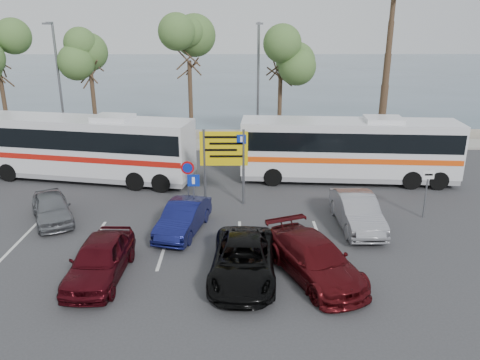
{
  "coord_description": "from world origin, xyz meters",
  "views": [
    {
      "loc": [
        1.58,
        -17.43,
        8.26
      ],
      "look_at": [
        1.74,
        3.0,
        1.25
      ],
      "focal_mm": 35.0,
      "sensor_mm": 36.0,
      "label": 1
    }
  ],
  "objects_px": {
    "street_lamp_left": "(59,79)",
    "pedestrian_far": "(341,164)",
    "car_silver_a": "(52,208)",
    "pedestrian_near": "(160,173)",
    "car_maroon": "(315,259)",
    "car_silver_b": "(357,212)",
    "car_red": "(100,259)",
    "street_lamp_right": "(258,79)",
    "car_blue": "(183,218)",
    "coach_bus_right": "(348,152)",
    "suv_black": "(243,260)",
    "direction_sign": "(224,154)",
    "coach_bus_left": "(86,150)"
  },
  "relations": [
    {
      "from": "direction_sign",
      "to": "car_maroon",
      "type": "relative_size",
      "value": 0.78
    },
    {
      "from": "car_silver_a",
      "to": "pedestrian_near",
      "type": "relative_size",
      "value": 1.92
    },
    {
      "from": "coach_bus_left",
      "to": "suv_black",
      "type": "bearing_deg",
      "value": -51.25
    },
    {
      "from": "car_blue",
      "to": "suv_black",
      "type": "distance_m",
      "value": 4.31
    },
    {
      "from": "direction_sign",
      "to": "car_red",
      "type": "distance_m",
      "value": 7.99
    },
    {
      "from": "car_red",
      "to": "car_silver_b",
      "type": "xyz_separation_m",
      "value": [
        9.6,
        4.03,
        -0.0
      ]
    },
    {
      "from": "street_lamp_left",
      "to": "street_lamp_right",
      "type": "bearing_deg",
      "value": 0.0
    },
    {
      "from": "car_silver_b",
      "to": "car_red",
      "type": "bearing_deg",
      "value": -158.7
    },
    {
      "from": "direction_sign",
      "to": "car_red",
      "type": "relative_size",
      "value": 0.88
    },
    {
      "from": "coach_bus_left",
      "to": "car_maroon",
      "type": "bearing_deg",
      "value": -44.02
    },
    {
      "from": "suv_black",
      "to": "pedestrian_far",
      "type": "distance_m",
      "value": 11.37
    },
    {
      "from": "car_silver_a",
      "to": "car_blue",
      "type": "xyz_separation_m",
      "value": [
        5.79,
        -1.18,
        0.01
      ]
    },
    {
      "from": "street_lamp_right",
      "to": "coach_bus_right",
      "type": "height_order",
      "value": "street_lamp_right"
    },
    {
      "from": "car_silver_a",
      "to": "car_silver_b",
      "type": "height_order",
      "value": "car_silver_b"
    },
    {
      "from": "car_red",
      "to": "pedestrian_far",
      "type": "relative_size",
      "value": 2.16
    },
    {
      "from": "car_blue",
      "to": "suv_black",
      "type": "bearing_deg",
      "value": -43.08
    },
    {
      "from": "car_blue",
      "to": "car_red",
      "type": "bearing_deg",
      "value": -110.81
    },
    {
      "from": "street_lamp_left",
      "to": "suv_black",
      "type": "distance_m",
      "value": 21.08
    },
    {
      "from": "street_lamp_right",
      "to": "car_blue",
      "type": "distance_m",
      "value": 14.47
    },
    {
      "from": "car_blue",
      "to": "pedestrian_near",
      "type": "bearing_deg",
      "value": 121.71
    },
    {
      "from": "direction_sign",
      "to": "suv_black",
      "type": "relative_size",
      "value": 0.78
    },
    {
      "from": "direction_sign",
      "to": "car_silver_b",
      "type": "relative_size",
      "value": 0.85
    },
    {
      "from": "coach_bus_left",
      "to": "car_silver_a",
      "type": "distance_m",
      "value": 5.69
    },
    {
      "from": "street_lamp_right",
      "to": "coach_bus_right",
      "type": "relative_size",
      "value": 0.7
    },
    {
      "from": "car_silver_a",
      "to": "coach_bus_right",
      "type": "bearing_deg",
      "value": -5.7
    },
    {
      "from": "car_blue",
      "to": "pedestrian_far",
      "type": "relative_size",
      "value": 2.01
    },
    {
      "from": "car_maroon",
      "to": "car_silver_b",
      "type": "distance_m",
      "value": 4.69
    },
    {
      "from": "direction_sign",
      "to": "street_lamp_left",
      "type": "bearing_deg",
      "value": 136.83
    },
    {
      "from": "street_lamp_right",
      "to": "pedestrian_far",
      "type": "xyz_separation_m",
      "value": [
        4.19,
        -7.02,
        -3.65
      ]
    },
    {
      "from": "car_maroon",
      "to": "pedestrian_near",
      "type": "relative_size",
      "value": 2.44
    },
    {
      "from": "car_maroon",
      "to": "car_red",
      "type": "bearing_deg",
      "value": 158.4
    },
    {
      "from": "car_silver_a",
      "to": "pedestrian_near",
      "type": "xyz_separation_m",
      "value": [
        4.12,
        3.75,
        0.33
      ]
    },
    {
      "from": "street_lamp_left",
      "to": "pedestrian_far",
      "type": "relative_size",
      "value": 4.22
    },
    {
      "from": "coach_bus_right",
      "to": "car_silver_a",
      "type": "xyz_separation_m",
      "value": [
        -13.89,
        -5.25,
        -1.01
      ]
    },
    {
      "from": "street_lamp_left",
      "to": "car_silver_b",
      "type": "bearing_deg",
      "value": -38.05
    },
    {
      "from": "street_lamp_right",
      "to": "car_blue",
      "type": "relative_size",
      "value": 2.1
    },
    {
      "from": "car_blue",
      "to": "car_maroon",
      "type": "distance_m",
      "value": 5.99
    },
    {
      "from": "car_blue",
      "to": "car_red",
      "type": "xyz_separation_m",
      "value": [
        -2.4,
        -3.58,
        0.07
      ]
    },
    {
      "from": "car_maroon",
      "to": "car_silver_b",
      "type": "bearing_deg",
      "value": 37.6
    },
    {
      "from": "car_silver_a",
      "to": "car_silver_b",
      "type": "relative_size",
      "value": 0.86
    },
    {
      "from": "coach_bus_right",
      "to": "pedestrian_far",
      "type": "distance_m",
      "value": 0.75
    },
    {
      "from": "car_maroon",
      "to": "coach_bus_left",
      "type": "bearing_deg",
      "value": 114.37
    },
    {
      "from": "direction_sign",
      "to": "car_silver_b",
      "type": "height_order",
      "value": "direction_sign"
    },
    {
      "from": "pedestrian_far",
      "to": "car_red",
      "type": "bearing_deg",
      "value": 137.61
    },
    {
      "from": "street_lamp_right",
      "to": "car_silver_b",
      "type": "bearing_deg",
      "value": -74.51
    },
    {
      "from": "street_lamp_right",
      "to": "coach_bus_left",
      "type": "bearing_deg",
      "value": -144.89
    },
    {
      "from": "car_silver_a",
      "to": "car_red",
      "type": "relative_size",
      "value": 0.89
    },
    {
      "from": "car_blue",
      "to": "pedestrian_near",
      "type": "distance_m",
      "value": 5.21
    },
    {
      "from": "street_lamp_left",
      "to": "street_lamp_right",
      "type": "height_order",
      "value": "same"
    },
    {
      "from": "car_blue",
      "to": "car_silver_b",
      "type": "xyz_separation_m",
      "value": [
        7.2,
        0.45,
        0.07
      ]
    }
  ]
}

